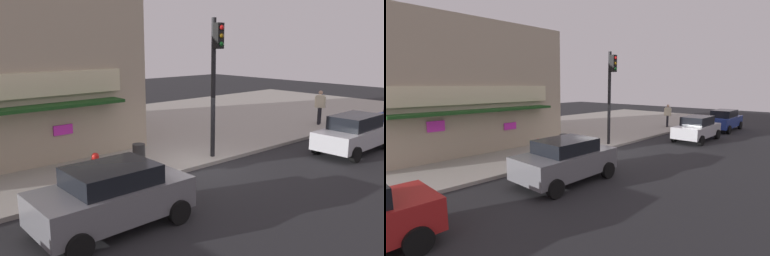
# 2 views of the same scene
# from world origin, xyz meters

# --- Properties ---
(ground_plane) EXTENTS (65.88, 65.88, 0.00)m
(ground_plane) POSITION_xyz_m (0.00, 0.00, 0.00)
(ground_plane) COLOR #232326
(sidewalk) EXTENTS (43.92, 13.89, 0.14)m
(sidewalk) POSITION_xyz_m (0.00, 6.95, 0.07)
(sidewalk) COLOR #A39E93
(sidewalk) RESTS_ON ground_plane
(corner_building) EXTENTS (11.14, 10.35, 6.75)m
(corner_building) POSITION_xyz_m (-5.48, 8.40, 3.51)
(corner_building) COLOR tan
(corner_building) RESTS_ON sidewalk
(traffic_light) EXTENTS (0.32, 0.58, 5.37)m
(traffic_light) POSITION_xyz_m (1.12, 0.47, 3.57)
(traffic_light) COLOR black
(traffic_light) RESTS_ON sidewalk
(fire_hydrant) EXTENTS (0.53, 0.29, 0.90)m
(fire_hydrant) POSITION_xyz_m (-3.69, 1.17, 0.57)
(fire_hydrant) COLOR red
(fire_hydrant) RESTS_ON sidewalk
(trash_can) EXTENTS (0.45, 0.45, 0.90)m
(trash_can) POSITION_xyz_m (-1.98, 1.18, 0.59)
(trash_can) COLOR #2D2D2D
(trash_can) RESTS_ON sidewalk
(pedestrian) EXTENTS (0.56, 0.58, 1.87)m
(pedestrian) POSITION_xyz_m (10.13, 1.33, 1.18)
(pedestrian) COLOR black
(pedestrian) RESTS_ON sidewalk
(parked_car_grey) EXTENTS (3.95, 2.14, 1.62)m
(parked_car_grey) POSITION_xyz_m (-4.95, -2.09, 0.84)
(parked_car_grey) COLOR slate
(parked_car_grey) RESTS_ON ground_plane
(parked_car_silver) EXTENTS (4.31, 1.94, 1.60)m
(parked_car_silver) POSITION_xyz_m (6.50, -2.55, 0.82)
(parked_car_silver) COLOR #B7B7BC
(parked_car_silver) RESTS_ON ground_plane
(parked_car_blue) EXTENTS (4.56, 1.96, 1.65)m
(parked_car_blue) POSITION_xyz_m (12.30, -2.43, 0.84)
(parked_car_blue) COLOR navy
(parked_car_blue) RESTS_ON ground_plane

